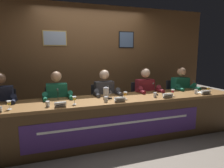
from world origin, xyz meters
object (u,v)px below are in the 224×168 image
at_px(chair_right, 142,104).
at_px(chair_far_left, 4,117).
at_px(chair_far_right, 176,100).
at_px(panelist_far_right, 182,90).
at_px(panelist_left, 57,100).
at_px(document_stack_far_right, 201,92).
at_px(chair_center, 102,107).
at_px(juice_glass_left, 74,99).
at_px(panelist_center, 105,96).
at_px(nameplate_far_right, 206,92).
at_px(nameplate_center, 120,100).
at_px(water_cup_center, 106,100).
at_px(microphone_center, 110,94).
at_px(water_pitcher_central, 106,93).
at_px(water_cup_left, 48,104).
at_px(juice_glass_far_right, 208,89).
at_px(panelist_right, 147,93).
at_px(microphone_right, 155,91).
at_px(microphone_far_right, 196,88).
at_px(juice_glass_far_left, 9,103).
at_px(juice_glass_center, 125,94).
at_px(nameplate_right, 168,96).
at_px(juice_glass_right, 173,91).
at_px(nameplate_left, 60,105).
at_px(water_cup_right, 155,95).
at_px(chair_left, 57,112).
at_px(microphone_left, 58,98).
at_px(panelist_far_left, 1,104).
at_px(water_cup_far_right, 196,92).
at_px(conference_table, 114,112).

bearing_deg(chair_right, chair_far_left, 180.00).
distance_m(chair_far_right, panelist_far_right, 0.34).
distance_m(panelist_left, chair_right, 1.82).
bearing_deg(document_stack_far_right, chair_center, 158.56).
distance_m(juice_glass_left, chair_center, 1.12).
relative_size(panelist_center, nameplate_far_right, 6.18).
relative_size(chair_center, nameplate_center, 5.02).
bearing_deg(water_cup_center, nameplate_center, -21.00).
bearing_deg(microphone_center, water_pitcher_central, 153.09).
distance_m(water_cup_left, juice_glass_far_right, 3.00).
relative_size(microphone_center, panelist_right, 0.18).
height_order(chair_center, panelist_far_right, panelist_far_right).
bearing_deg(panelist_far_right, juice_glass_far_right, -77.06).
height_order(juice_glass_left, microphone_right, microphone_right).
xyz_separation_m(microphone_center, microphone_far_right, (1.85, -0.01, 0.00)).
relative_size(juice_glass_far_left, juice_glass_center, 1.00).
xyz_separation_m(water_cup_center, panelist_right, (1.08, 0.61, -0.08)).
height_order(water_cup_center, chair_right, chair_right).
xyz_separation_m(chair_center, nameplate_right, (0.93, -0.88, 0.36)).
bearing_deg(nameplate_far_right, juice_glass_right, 172.25).
height_order(nameplate_left, juice_glass_left, juice_glass_left).
bearing_deg(juice_glass_right, water_cup_right, 177.95).
xyz_separation_m(microphone_center, water_cup_right, (0.79, -0.18, -0.04)).
relative_size(chair_left, nameplate_center, 5.02).
xyz_separation_m(chair_far_left, microphone_center, (1.74, -0.59, 0.39)).
bearing_deg(chair_left, panelist_right, -6.34).
height_order(juice_glass_left, nameplate_far_right, juice_glass_left).
bearing_deg(juice_glass_far_left, juice_glass_center, 1.43).
xyz_separation_m(chair_far_left, juice_glass_far_right, (3.71, -0.79, 0.40)).
distance_m(nameplate_center, juice_glass_right, 1.08).
relative_size(juice_glass_left, nameplate_far_right, 0.63).
bearing_deg(microphone_left, water_cup_center, -13.83).
bearing_deg(chair_center, panelist_far_left, -173.66).
height_order(nameplate_right, chair_far_right, chair_far_right).
distance_m(nameplate_center, panelist_right, 1.11).
bearing_deg(chair_far_left, panelist_left, -12.54).
height_order(water_cup_right, document_stack_far_right, water_cup_right).
relative_size(nameplate_right, water_cup_far_right, 2.23).
relative_size(water_cup_center, microphone_far_right, 0.39).
height_order(chair_far_left, water_cup_left, chair_far_left).
height_order(water_cup_center, water_pitcher_central, water_pitcher_central).
xyz_separation_m(microphone_right, chair_far_right, (0.92, 0.58, -0.39)).
xyz_separation_m(chair_center, water_pitcher_central, (-0.10, -0.56, 0.41)).
height_order(water_cup_left, panelist_center, panelist_center).
distance_m(panelist_left, chair_center, 0.96).
relative_size(panelist_left, nameplate_center, 6.86).
relative_size(nameplate_center, chair_far_right, 0.20).
distance_m(microphone_center, nameplate_right, 1.02).
height_order(conference_table, juice_glass_right, juice_glass_right).
bearing_deg(juice_glass_left, panelist_far_left, 151.73).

